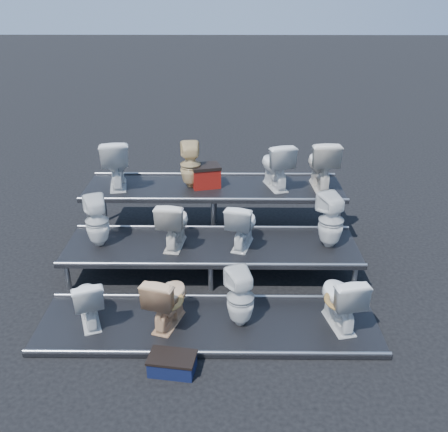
{
  "coord_description": "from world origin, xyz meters",
  "views": [
    {
      "loc": [
        0.25,
        -6.36,
        3.86
      ],
      "look_at": [
        0.18,
        0.1,
        0.88
      ],
      "focal_mm": 40.0,
      "sensor_mm": 36.0,
      "label": 1
    }
  ],
  "objects_px": {
    "toilet_6": "(242,224)",
    "toilet_10": "(276,165)",
    "toilet_4": "(97,221)",
    "step_stool": "(172,365)",
    "toilet_8": "(116,163)",
    "toilet_3": "(340,299)",
    "toilet_11": "(321,164)",
    "toilet_7": "(331,221)",
    "toilet_0": "(88,300)",
    "toilet_2": "(240,298)",
    "toilet_9": "(191,165)",
    "red_crate": "(206,177)",
    "toilet_1": "(167,298)",
    "toilet_5": "(174,223)"
  },
  "relations": [
    {
      "from": "toilet_6",
      "to": "toilet_4",
      "type": "bearing_deg",
      "value": 15.5
    },
    {
      "from": "toilet_0",
      "to": "toilet_11",
      "type": "relative_size",
      "value": 0.8
    },
    {
      "from": "toilet_8",
      "to": "red_crate",
      "type": "relative_size",
      "value": 1.84
    },
    {
      "from": "toilet_4",
      "to": "toilet_5",
      "type": "xyz_separation_m",
      "value": [
        1.09,
        0.0,
        -0.02
      ]
    },
    {
      "from": "toilet_2",
      "to": "toilet_8",
      "type": "height_order",
      "value": "toilet_8"
    },
    {
      "from": "toilet_3",
      "to": "toilet_7",
      "type": "bearing_deg",
      "value": -105.8
    },
    {
      "from": "toilet_8",
      "to": "step_stool",
      "type": "relative_size",
      "value": 1.63
    },
    {
      "from": "red_crate",
      "to": "toilet_4",
      "type": "bearing_deg",
      "value": -153.18
    },
    {
      "from": "toilet_7",
      "to": "toilet_10",
      "type": "distance_m",
      "value": 1.52
    },
    {
      "from": "toilet_5",
      "to": "toilet_3",
      "type": "bearing_deg",
      "value": 156.19
    },
    {
      "from": "toilet_1",
      "to": "toilet_11",
      "type": "xyz_separation_m",
      "value": [
        2.23,
        2.6,
        0.85
      ]
    },
    {
      "from": "toilet_11",
      "to": "red_crate",
      "type": "relative_size",
      "value": 1.84
    },
    {
      "from": "toilet_0",
      "to": "toilet_5",
      "type": "bearing_deg",
      "value": -146.69
    },
    {
      "from": "toilet_6",
      "to": "toilet_10",
      "type": "height_order",
      "value": "toilet_10"
    },
    {
      "from": "toilet_11",
      "to": "toilet_8",
      "type": "bearing_deg",
      "value": -2.97
    },
    {
      "from": "toilet_9",
      "to": "toilet_11",
      "type": "xyz_separation_m",
      "value": [
        2.11,
        0.0,
        0.03
      ]
    },
    {
      "from": "toilet_0",
      "to": "step_stool",
      "type": "height_order",
      "value": "toilet_0"
    },
    {
      "from": "toilet_0",
      "to": "toilet_7",
      "type": "bearing_deg",
      "value": -178.5
    },
    {
      "from": "toilet_0",
      "to": "toilet_4",
      "type": "relative_size",
      "value": 0.87
    },
    {
      "from": "toilet_2",
      "to": "toilet_6",
      "type": "xyz_separation_m",
      "value": [
        0.05,
        1.3,
        0.36
      ]
    },
    {
      "from": "toilet_0",
      "to": "toilet_8",
      "type": "bearing_deg",
      "value": -108.29
    },
    {
      "from": "toilet_1",
      "to": "toilet_3",
      "type": "distance_m",
      "value": 2.1
    },
    {
      "from": "toilet_0",
      "to": "toilet_10",
      "type": "bearing_deg",
      "value": -154.43
    },
    {
      "from": "toilet_3",
      "to": "toilet_11",
      "type": "distance_m",
      "value": 2.73
    },
    {
      "from": "toilet_4",
      "to": "toilet_7",
      "type": "height_order",
      "value": "toilet_7"
    },
    {
      "from": "toilet_4",
      "to": "step_stool",
      "type": "distance_m",
      "value": 2.55
    },
    {
      "from": "toilet_0",
      "to": "toilet_2",
      "type": "xyz_separation_m",
      "value": [
        1.86,
        0.0,
        0.05
      ]
    },
    {
      "from": "toilet_2",
      "to": "toilet_4",
      "type": "bearing_deg",
      "value": -55.35
    },
    {
      "from": "toilet_9",
      "to": "toilet_11",
      "type": "bearing_deg",
      "value": 173.7
    },
    {
      "from": "toilet_3",
      "to": "toilet_9",
      "type": "height_order",
      "value": "toilet_9"
    },
    {
      "from": "red_crate",
      "to": "toilet_3",
      "type": "bearing_deg",
      "value": -71.01
    },
    {
      "from": "toilet_5",
      "to": "step_stool",
      "type": "distance_m",
      "value": 2.22
    },
    {
      "from": "toilet_10",
      "to": "toilet_8",
      "type": "bearing_deg",
      "value": -16.18
    },
    {
      "from": "toilet_0",
      "to": "toilet_5",
      "type": "xyz_separation_m",
      "value": [
        0.94,
        1.3,
        0.43
      ]
    },
    {
      "from": "toilet_10",
      "to": "step_stool",
      "type": "height_order",
      "value": "toilet_10"
    },
    {
      "from": "toilet_8",
      "to": "toilet_9",
      "type": "height_order",
      "value": "toilet_8"
    },
    {
      "from": "toilet_10",
      "to": "toilet_2",
      "type": "bearing_deg",
      "value": 60.62
    },
    {
      "from": "toilet_0",
      "to": "toilet_5",
      "type": "height_order",
      "value": "toilet_5"
    },
    {
      "from": "toilet_11",
      "to": "red_crate",
      "type": "bearing_deg",
      "value": -3.33
    },
    {
      "from": "toilet_4",
      "to": "toilet_8",
      "type": "height_order",
      "value": "toilet_8"
    },
    {
      "from": "toilet_0",
      "to": "toilet_5",
      "type": "distance_m",
      "value": 1.66
    },
    {
      "from": "toilet_1",
      "to": "toilet_9",
      "type": "distance_m",
      "value": 2.73
    },
    {
      "from": "toilet_9",
      "to": "red_crate",
      "type": "xyz_separation_m",
      "value": [
        0.24,
        0.01,
        -0.21
      ]
    },
    {
      "from": "toilet_6",
      "to": "toilet_1",
      "type": "bearing_deg",
      "value": 69.82
    },
    {
      "from": "toilet_5",
      "to": "red_crate",
      "type": "bearing_deg",
      "value": -99.23
    },
    {
      "from": "toilet_4",
      "to": "toilet_6",
      "type": "relative_size",
      "value": 1.1
    },
    {
      "from": "toilet_7",
      "to": "toilet_6",
      "type": "bearing_deg",
      "value": -23.79
    },
    {
      "from": "toilet_11",
      "to": "step_stool",
      "type": "bearing_deg",
      "value": 55.26
    },
    {
      "from": "toilet_2",
      "to": "toilet_4",
      "type": "distance_m",
      "value": 2.43
    },
    {
      "from": "toilet_1",
      "to": "toilet_10",
      "type": "xyz_separation_m",
      "value": [
        1.5,
        2.6,
        0.83
      ]
    }
  ]
}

